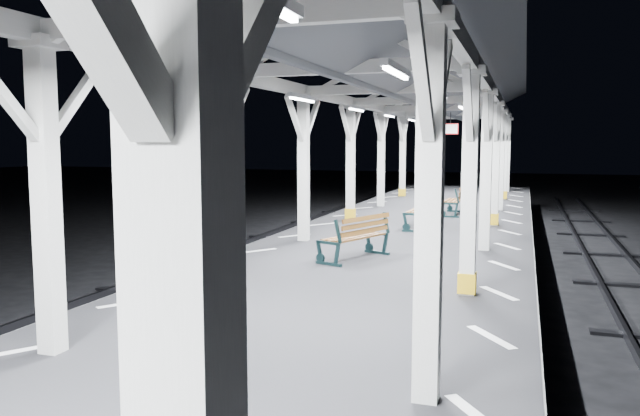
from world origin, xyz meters
The scene contains 8 objects.
ground centered at (0.00, 0.00, 0.00)m, with size 120.00×120.00×0.00m, color black.
platform centered at (0.00, 0.00, 0.50)m, with size 6.00×50.00×1.00m, color black.
hazard_stripes_left centered at (-2.45, 0.00, 1.00)m, with size 1.00×48.00×0.01m, color silver.
hazard_stripes_right centered at (2.45, 0.00, 1.00)m, with size 1.00×48.00×0.01m, color silver.
canopy centered at (0.00, -0.02, 4.56)m, with size 5.40×49.00×4.65m.
bench_mid centered at (-0.23, 4.12, 1.46)m, with size 1.13×1.71×0.87m.
bench_far centered at (0.33, 8.92, 1.51)m, with size 0.73×1.78×0.95m.
bench_extra centered at (0.77, 12.21, 1.47)m, with size 0.65×1.63×0.88m.
Camera 1 is at (2.76, -7.28, 3.26)m, focal length 35.00 mm.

